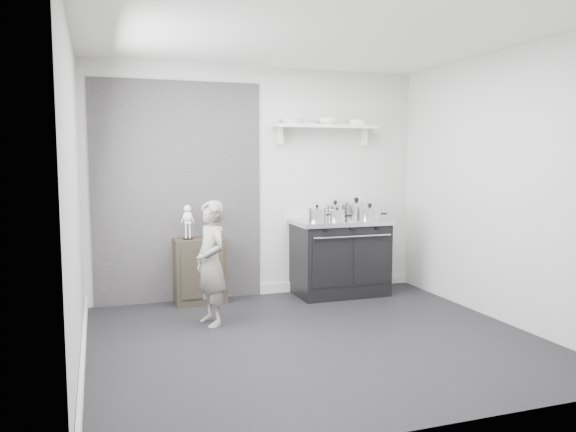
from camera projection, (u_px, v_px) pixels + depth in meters
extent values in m
plane|color=black|center=(314.00, 339.00, 5.11)|extent=(4.00, 4.00, 0.00)
cube|color=silver|center=(259.00, 183.00, 6.67)|extent=(4.00, 0.02, 2.70)
cube|color=silver|center=(428.00, 209.00, 3.28)|extent=(4.00, 0.02, 2.70)
cube|color=silver|center=(74.00, 196.00, 4.33)|extent=(0.02, 3.60, 2.70)
cube|color=silver|center=(500.00, 187.00, 5.62)|extent=(0.02, 3.60, 2.70)
cube|color=silver|center=(316.00, 35.00, 4.83)|extent=(4.00, 3.60, 0.02)
cube|color=black|center=(179.00, 193.00, 6.36)|extent=(1.90, 0.02, 2.50)
cube|color=silver|center=(336.00, 283.00, 7.10)|extent=(2.00, 0.03, 0.12)
cube|color=silver|center=(83.00, 358.00, 4.47)|extent=(0.03, 3.60, 0.12)
cube|color=silver|center=(326.00, 126.00, 6.73)|extent=(1.30, 0.26, 0.04)
cube|color=silver|center=(280.00, 136.00, 6.63)|extent=(0.03, 0.12, 0.20)
cube|color=silver|center=(364.00, 137.00, 6.99)|extent=(0.03, 0.12, 0.20)
cube|color=black|center=(340.00, 259.00, 6.76)|extent=(1.07, 0.64, 0.86)
cube|color=silver|center=(340.00, 222.00, 6.71)|extent=(1.14, 0.69, 0.05)
cube|color=black|center=(331.00, 263.00, 6.37)|extent=(0.45, 0.02, 0.56)
cube|color=black|center=(371.00, 261.00, 6.53)|extent=(0.45, 0.02, 0.56)
cylinder|color=silver|center=(353.00, 237.00, 6.39)|extent=(0.96, 0.02, 0.02)
cylinder|color=black|center=(326.00, 230.00, 6.29)|extent=(0.04, 0.03, 0.04)
cylinder|color=black|center=(352.00, 229.00, 6.40)|extent=(0.04, 0.03, 0.04)
cylinder|color=black|center=(377.00, 228.00, 6.50)|extent=(0.04, 0.03, 0.04)
cube|color=black|center=(200.00, 271.00, 6.35)|extent=(0.57, 0.33, 0.74)
imported|color=slate|center=(211.00, 263.00, 5.50)|extent=(0.40, 0.51, 1.23)
cylinder|color=silver|center=(317.00, 215.00, 6.48)|extent=(0.21, 0.21, 0.14)
cylinder|color=silver|center=(317.00, 208.00, 6.47)|extent=(0.22, 0.22, 0.02)
sphere|color=black|center=(317.00, 206.00, 6.47)|extent=(0.04, 0.04, 0.04)
cylinder|color=black|center=(329.00, 215.00, 6.53)|extent=(0.10, 0.02, 0.02)
cylinder|color=silver|center=(335.00, 212.00, 6.81)|extent=(0.27, 0.27, 0.16)
cylinder|color=silver|center=(335.00, 205.00, 6.80)|extent=(0.28, 0.28, 0.02)
sphere|color=black|center=(335.00, 202.00, 6.80)|extent=(0.05, 0.05, 0.05)
cylinder|color=black|center=(348.00, 211.00, 6.86)|extent=(0.10, 0.02, 0.02)
cylinder|color=silver|center=(356.00, 210.00, 6.88)|extent=(0.33, 0.33, 0.18)
cylinder|color=silver|center=(356.00, 203.00, 6.87)|extent=(0.33, 0.33, 0.02)
sphere|color=black|center=(356.00, 200.00, 6.87)|extent=(0.06, 0.06, 0.06)
cylinder|color=black|center=(371.00, 210.00, 6.95)|extent=(0.10, 0.02, 0.02)
cylinder|color=silver|center=(370.00, 214.00, 6.65)|extent=(0.27, 0.27, 0.13)
cylinder|color=silver|center=(370.00, 208.00, 6.64)|extent=(0.28, 0.28, 0.02)
sphere|color=black|center=(370.00, 205.00, 6.63)|extent=(0.05, 0.05, 0.05)
cylinder|color=black|center=(383.00, 214.00, 6.70)|extent=(0.10, 0.02, 0.02)
cylinder|color=silver|center=(337.00, 216.00, 6.49)|extent=(0.18, 0.18, 0.12)
cylinder|color=silver|center=(337.00, 211.00, 6.48)|extent=(0.18, 0.18, 0.02)
sphere|color=black|center=(337.00, 208.00, 6.48)|extent=(0.03, 0.03, 0.03)
cylinder|color=black|center=(347.00, 216.00, 6.53)|extent=(0.10, 0.02, 0.02)
imported|color=white|center=(292.00, 121.00, 6.58)|extent=(0.28, 0.28, 0.07)
imported|color=white|center=(328.00, 122.00, 6.73)|extent=(0.24, 0.24, 0.07)
cylinder|color=silver|center=(358.00, 123.00, 6.86)|extent=(0.24, 0.24, 0.06)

